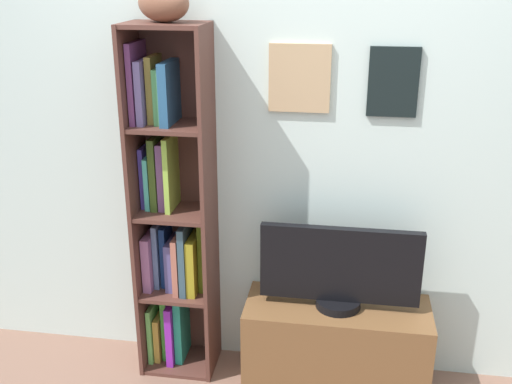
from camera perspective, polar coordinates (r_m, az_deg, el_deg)
name	(u,v)px	position (r m, az deg, el deg)	size (l,w,h in m)	color
back_wall	(282,127)	(2.92, 2.51, 6.21)	(4.80, 0.08, 2.60)	silver
bookshelf	(172,219)	(3.04, -8.03, -2.57)	(0.38, 0.29, 1.80)	#543027
football	(163,3)	(2.77, -8.84, 17.38)	(0.27, 0.16, 0.16)	brown
tv_stand	(336,346)	(3.15, 7.60, -14.32)	(0.91, 0.37, 0.46)	brown
television	(340,269)	(2.93, 8.00, -7.28)	(0.77, 0.22, 0.42)	black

